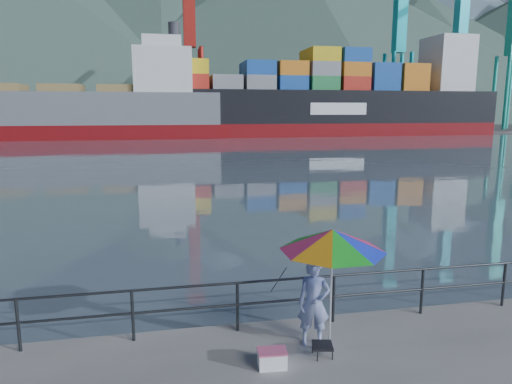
# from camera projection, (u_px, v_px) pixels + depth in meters

# --- Properties ---
(harbor_water) EXTENTS (500.00, 280.00, 0.00)m
(harbor_water) POSITION_uv_depth(u_px,v_px,m) (165.00, 125.00, 132.68)
(harbor_water) COLOR slate
(harbor_water) RESTS_ON ground
(far_dock) EXTENTS (200.00, 40.00, 0.40)m
(far_dock) POSITION_uv_depth(u_px,v_px,m) (213.00, 130.00, 98.91)
(far_dock) COLOR #514F4C
(far_dock) RESTS_ON ground
(guardrail) EXTENTS (22.00, 0.06, 1.03)m
(guardrail) POSITION_uv_depth(u_px,v_px,m) (186.00, 310.00, 8.78)
(guardrail) COLOR #2D3033
(guardrail) RESTS_ON ground
(mountains) EXTENTS (600.00, 332.80, 80.00)m
(mountains) POSITION_uv_depth(u_px,v_px,m) (248.00, 41.00, 208.87)
(mountains) COLOR #385147
(mountains) RESTS_ON ground
(port_cranes) EXTENTS (116.00, 28.00, 38.40)m
(port_cranes) POSITION_uv_depth(u_px,v_px,m) (320.00, 51.00, 91.43)
(port_cranes) COLOR red
(port_cranes) RESTS_ON ground
(container_stacks) EXTENTS (58.00, 8.40, 7.80)m
(container_stacks) POSITION_uv_depth(u_px,v_px,m) (323.00, 114.00, 104.05)
(container_stacks) COLOR #267F3F
(container_stacks) RESTS_ON ground
(fisherman) EXTENTS (0.67, 0.51, 1.63)m
(fisherman) POSITION_uv_depth(u_px,v_px,m) (314.00, 303.00, 8.41)
(fisherman) COLOR #304B9B
(fisherman) RESTS_ON ground
(beach_umbrella) EXTENTS (2.42, 2.42, 2.29)m
(beach_umbrella) POSITION_uv_depth(u_px,v_px,m) (333.00, 240.00, 7.94)
(beach_umbrella) COLOR white
(beach_umbrella) RESTS_ON ground
(folding_stool) EXTENTS (0.42, 0.42, 0.23)m
(folding_stool) POSITION_uv_depth(u_px,v_px,m) (322.00, 350.00, 8.10)
(folding_stool) COLOR black
(folding_stool) RESTS_ON ground
(cooler_bag) EXTENTS (0.50, 0.35, 0.27)m
(cooler_bag) POSITION_uv_depth(u_px,v_px,m) (272.00, 359.00, 7.77)
(cooler_bag) COLOR white
(cooler_bag) RESTS_ON ground
(fishing_rod) EXTENTS (0.11, 1.64, 1.16)m
(fishing_rod) POSITION_uv_depth(u_px,v_px,m) (277.00, 322.00, 9.42)
(fishing_rod) COLOR black
(fishing_rod) RESTS_ON ground
(bulk_carrier) EXTENTS (48.49, 8.39, 14.50)m
(bulk_carrier) POSITION_uv_depth(u_px,v_px,m) (77.00, 111.00, 71.83)
(bulk_carrier) COLOR maroon
(bulk_carrier) RESTS_ON ground
(container_ship) EXTENTS (60.70, 10.12, 18.10)m
(container_ship) POSITION_uv_depth(u_px,v_px,m) (337.00, 101.00, 82.24)
(container_ship) COLOR maroon
(container_ship) RESTS_ON ground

